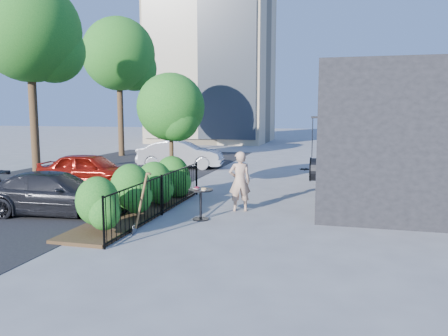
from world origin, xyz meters
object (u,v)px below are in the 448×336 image
(street_tree_far, at_px, (119,59))
(cafe_table, at_px, (201,199))
(patio_tree, at_px, (172,111))
(woman, at_px, (240,181))
(car_darkgrey, at_px, (56,193))
(car_red, at_px, (91,170))
(shovel, at_px, (140,207))
(car_silver, at_px, (181,154))
(street_tree_near, at_px, (30,37))

(street_tree_far, distance_m, cafe_table, 17.92)
(patio_tree, bearing_deg, street_tree_far, 124.51)
(woman, height_order, car_darkgrey, woman)
(patio_tree, xyz_separation_m, car_red, (-3.43, 0.59, -2.13))
(woman, height_order, car_red, woman)
(patio_tree, height_order, cafe_table, patio_tree)
(shovel, xyz_separation_m, car_silver, (-3.13, 11.15, 0.04))
(car_silver, bearing_deg, street_tree_near, 112.92)
(woman, distance_m, car_red, 6.49)
(car_red, bearing_deg, street_tree_far, 16.50)
(car_red, bearing_deg, cafe_table, -129.22)
(cafe_table, bearing_deg, car_darkgrey, -174.46)
(car_silver, bearing_deg, car_red, 159.66)
(cafe_table, bearing_deg, patio_tree, 122.46)
(street_tree_far, xyz_separation_m, shovel, (8.68, -15.80, -5.28))
(patio_tree, bearing_deg, shovel, -77.98)
(cafe_table, height_order, car_red, car_red)
(patio_tree, relative_size, street_tree_near, 0.48)
(shovel, height_order, car_darkgrey, shovel)
(street_tree_far, relative_size, cafe_table, 9.83)
(shovel, distance_m, car_red, 6.81)
(car_silver, distance_m, car_darkgrey, 9.90)
(street_tree_near, xyz_separation_m, car_red, (4.27, -2.61, -5.28))
(cafe_table, xyz_separation_m, car_red, (-5.31, 3.55, 0.09))
(car_darkgrey, bearing_deg, car_silver, -7.91)
(cafe_table, distance_m, shovel, 1.87)
(patio_tree, relative_size, car_silver, 0.96)
(street_tree_near, xyz_separation_m, cafe_table, (9.58, -6.16, -5.37))
(cafe_table, relative_size, car_red, 0.23)
(street_tree_near, bearing_deg, car_darkgrey, -49.25)
(patio_tree, relative_size, car_darkgrey, 1.00)
(patio_tree, height_order, car_darkgrey, patio_tree)
(patio_tree, height_order, shovel, patio_tree)
(patio_tree, distance_m, shovel, 5.16)
(car_darkgrey, bearing_deg, street_tree_far, 12.79)
(street_tree_far, relative_size, car_darkgrey, 2.11)
(shovel, bearing_deg, patio_tree, 102.02)
(street_tree_far, distance_m, car_silver, 8.94)
(woman, bearing_deg, shovel, 39.50)
(car_silver, relative_size, car_darkgrey, 1.05)
(patio_tree, xyz_separation_m, car_darkgrey, (-2.06, -3.34, -2.19))
(shovel, bearing_deg, cafe_table, 61.03)
(street_tree_far, xyz_separation_m, cafe_table, (9.58, -14.16, -5.37))
(cafe_table, relative_size, car_silver, 0.20)
(patio_tree, distance_m, cafe_table, 4.15)
(woman, bearing_deg, street_tree_far, -71.92)
(car_silver, bearing_deg, woman, -158.22)
(patio_tree, xyz_separation_m, shovel, (0.98, -4.60, -2.12))
(woman, relative_size, shovel, 1.14)
(car_red, xyz_separation_m, car_darkgrey, (1.37, -3.94, -0.07))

